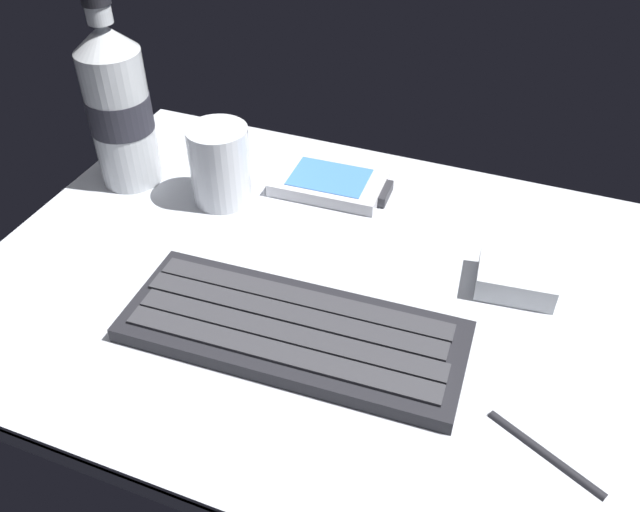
% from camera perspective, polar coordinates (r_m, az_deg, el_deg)
% --- Properties ---
extents(ground_plane, '(0.64, 0.48, 0.03)m').
position_cam_1_polar(ground_plane, '(0.63, -0.08, -2.92)').
color(ground_plane, silver).
extents(keyboard, '(0.29, 0.12, 0.02)m').
position_cam_1_polar(keyboard, '(0.57, -2.30, -6.41)').
color(keyboard, '#232328').
rests_on(keyboard, ground_plane).
extents(handheld_device, '(0.13, 0.08, 0.02)m').
position_cam_1_polar(handheld_device, '(0.74, 0.94, 6.29)').
color(handheld_device, silver).
rests_on(handheld_device, ground_plane).
extents(juice_cup, '(0.06, 0.06, 0.09)m').
position_cam_1_polar(juice_cup, '(0.71, -8.51, 7.50)').
color(juice_cup, silver).
rests_on(juice_cup, ground_plane).
extents(water_bottle, '(0.07, 0.07, 0.21)m').
position_cam_1_polar(water_bottle, '(0.74, -16.87, 12.20)').
color(water_bottle, silver).
rests_on(water_bottle, ground_plane).
extents(charger_block, '(0.08, 0.06, 0.02)m').
position_cam_1_polar(charger_block, '(0.63, 16.48, -1.78)').
color(charger_block, silver).
rests_on(charger_block, ground_plane).
extents(stylus_pen, '(0.09, 0.05, 0.01)m').
position_cam_1_polar(stylus_pen, '(0.52, 18.78, -15.55)').
color(stylus_pen, '#26262B').
rests_on(stylus_pen, ground_plane).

